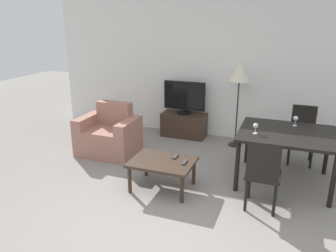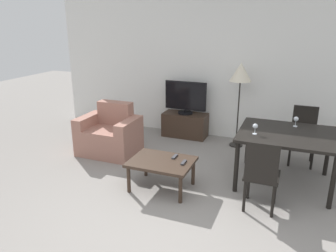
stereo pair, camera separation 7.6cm
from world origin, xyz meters
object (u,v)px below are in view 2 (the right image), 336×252
remote_secondary (175,157)px  wine_glass_left (255,127)px  wine_glass_center (296,120)px  coffee_table (162,164)px  remote_primary (184,162)px  dining_chair_far (303,132)px  dining_table (287,138)px  floor_lamp (241,75)px  tv (186,98)px  dining_chair_near (262,173)px  armchair (110,135)px  tv_stand (185,125)px

remote_secondary → wine_glass_left: (0.99, 0.39, 0.43)m
wine_glass_center → remote_secondary: bearing=-147.7°
coffee_table → remote_primary: bearing=5.8°
dining_chair_far → remote_secondary: size_ratio=6.02×
dining_table → wine_glass_center: 0.39m
dining_chair_far → remote_primary: size_ratio=6.02×
remote_primary → remote_secondary: same height
floor_lamp → coffee_table: bearing=-108.3°
tv → wine_glass_center: bearing=-26.6°
dining_table → dining_chair_far: size_ratio=1.40×
tv → dining_chair_near: tv is taller
dining_table → floor_lamp: floor_lamp is taller
armchair → wine_glass_left: 2.48m
coffee_table → remote_secondary: 0.22m
dining_chair_near → floor_lamp: floor_lamp is taller
coffee_table → remote_secondary: bearing=53.2°
tv_stand → dining_chair_near: 2.76m
dining_chair_near → floor_lamp: 2.28m
remote_primary → wine_glass_center: bearing=39.4°
dining_chair_far → floor_lamp: (-1.09, 0.33, 0.79)m
remote_primary → armchair: bearing=153.6°
wine_glass_left → wine_glass_center: 0.74m
tv_stand → dining_chair_near: size_ratio=0.94×
remote_secondary → wine_glass_left: bearing=21.5°
remote_primary → dining_chair_far: bearing=48.0°
coffee_table → wine_glass_center: wine_glass_center is taller
dining_table → wine_glass_center: wine_glass_center is taller
wine_glass_center → floor_lamp: bearing=138.2°
coffee_table → remote_secondary: remote_secondary is taller
remote_primary → wine_glass_center: (1.30, 1.07, 0.43)m
tv_stand → wine_glass_center: bearing=-26.6°
dining_table → wine_glass_left: wine_glass_left is taller
dining_table → wine_glass_left: size_ratio=8.66×
armchair → tv: (0.92, 1.27, 0.46)m
coffee_table → dining_table: dining_table is taller
remote_secondary → armchair: bearing=155.2°
coffee_table → wine_glass_center: bearing=34.5°
floor_lamp → remote_secondary: size_ratio=9.99×
coffee_table → dining_table: size_ratio=0.66×
dining_chair_far → floor_lamp: size_ratio=0.60×
armchair → tv_stand: (0.92, 1.27, -0.08)m
wine_glass_center → coffee_table: bearing=-145.5°
tv → dining_chair_near: (1.68, -2.18, -0.27)m
floor_lamp → remote_primary: bearing=-100.2°
tv → remote_secondary: tv is taller
floor_lamp → tv_stand: bearing=172.2°
armchair → wine_glass_center: (2.90, 0.28, 0.53)m
dining_chair_far → wine_glass_left: bearing=-120.3°
coffee_table → wine_glass_center: (1.60, 1.10, 0.49)m
tv → coffee_table: size_ratio=0.97×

